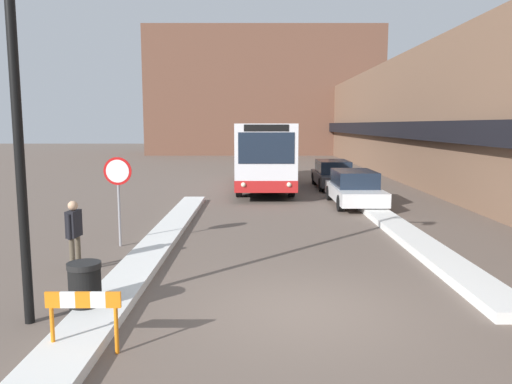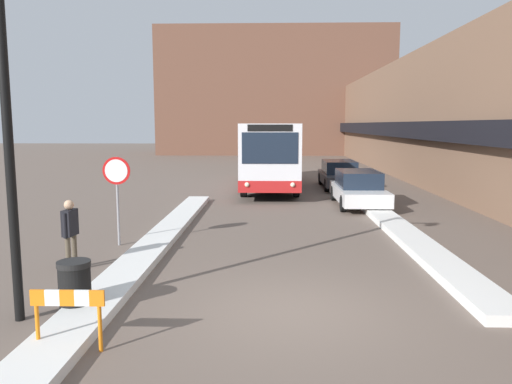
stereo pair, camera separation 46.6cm
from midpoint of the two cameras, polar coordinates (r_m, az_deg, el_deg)
ground_plane at (r=9.27m, az=5.80°, el=-13.45°), size 160.00×160.00×0.00m
building_row_right at (r=34.31m, az=19.93°, el=7.85°), size 5.50×60.00×7.41m
building_backdrop_far at (r=58.16m, az=2.38°, el=11.26°), size 26.00×8.00×13.89m
snow_bank_left at (r=14.01m, az=-10.54°, el=-5.83°), size 0.90×17.02×0.18m
snow_bank_right at (r=14.74m, az=18.52°, el=-5.38°), size 0.90×11.44×0.21m
city_bus at (r=26.42m, az=2.13°, el=4.45°), size 2.72×11.14×3.38m
parked_car_front at (r=21.07m, az=12.23°, el=0.42°), size 1.85×4.69×1.45m
parked_car_back at (r=26.78m, az=9.97°, el=2.02°), size 1.85×4.83×1.45m
stop_sign at (r=14.13m, az=-14.72°, el=1.18°), size 0.76×0.08×2.47m
street_lamp at (r=8.98m, az=-23.92°, el=11.81°), size 1.46×0.36×6.62m
pedestrian at (r=12.17m, az=-19.45°, el=-3.91°), size 0.25×0.53×1.63m
trash_bin at (r=9.49m, az=-18.66°, el=-10.25°), size 0.59×0.59×0.95m
construction_barricade at (r=7.93m, az=-19.11°, el=-12.41°), size 1.10×0.06×0.94m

